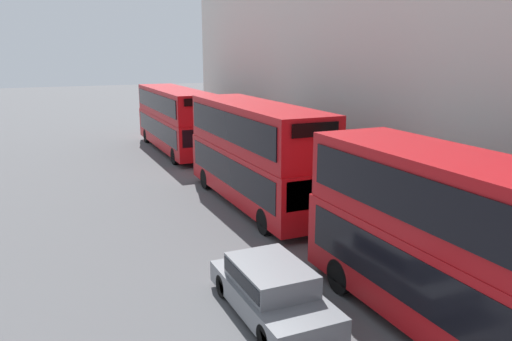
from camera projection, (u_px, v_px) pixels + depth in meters
The scene contains 5 objects.
bus_leading at pixel (484, 254), 10.75m from camera, with size 2.59×10.57×4.38m.
bus_second_in_queue at pixel (255, 150), 21.54m from camera, with size 2.59×10.09×4.49m.
bus_third_in_queue at pixel (175, 117), 33.41m from camera, with size 2.59×11.21×4.19m.
car_hatchback at pixel (272, 288), 12.87m from camera, with size 1.88×4.37×1.35m.
pedestrian at pixel (382, 224), 17.38m from camera, with size 0.36×0.36×1.68m.
Camera 1 is at (-6.96, -1.35, 6.69)m, focal length 35.00 mm.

